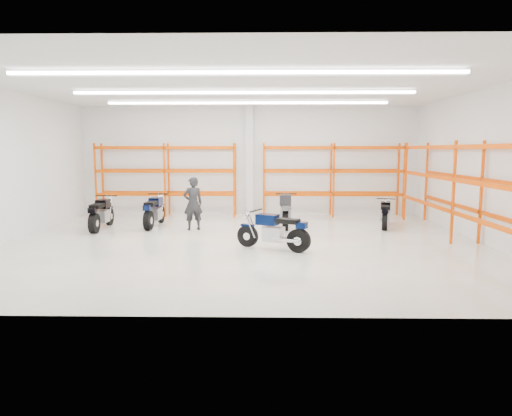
{
  "coord_description": "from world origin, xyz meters",
  "views": [
    {
      "loc": [
        0.61,
        -13.2,
        2.74
      ],
      "look_at": [
        0.37,
        0.5,
        0.98
      ],
      "focal_mm": 32.0,
      "sensor_mm": 36.0,
      "label": 1
    }
  ],
  "objects_px": {
    "standing_man": "(193,204)",
    "motorcycle_back_a": "(101,214)",
    "structural_column": "(249,161)",
    "motorcycle_main": "(276,232)",
    "motorcycle_back_d": "(385,215)",
    "motorcycle_back_b": "(154,212)",
    "motorcycle_back_c": "(286,211)"
  },
  "relations": [
    {
      "from": "structural_column",
      "to": "motorcycle_back_d",
      "type": "bearing_deg",
      "value": -31.76
    },
    {
      "from": "motorcycle_main",
      "to": "structural_column",
      "type": "height_order",
      "value": "structural_column"
    },
    {
      "from": "motorcycle_back_a",
      "to": "motorcycle_back_d",
      "type": "distance_m",
      "value": 9.9
    },
    {
      "from": "motorcycle_back_a",
      "to": "motorcycle_back_d",
      "type": "relative_size",
      "value": 1.18
    },
    {
      "from": "motorcycle_back_c",
      "to": "structural_column",
      "type": "xyz_separation_m",
      "value": [
        -1.37,
        3.13,
        1.65
      ]
    },
    {
      "from": "motorcycle_back_a",
      "to": "motorcycle_main",
      "type": "bearing_deg",
      "value": -27.47
    },
    {
      "from": "motorcycle_main",
      "to": "motorcycle_back_c",
      "type": "bearing_deg",
      "value": 83.16
    },
    {
      "from": "motorcycle_main",
      "to": "motorcycle_back_c",
      "type": "distance_m",
      "value": 3.64
    },
    {
      "from": "motorcycle_back_c",
      "to": "motorcycle_back_d",
      "type": "xyz_separation_m",
      "value": [
        3.52,
        0.1,
        -0.14
      ]
    },
    {
      "from": "motorcycle_main",
      "to": "standing_man",
      "type": "relative_size",
      "value": 1.11
    },
    {
      "from": "motorcycle_main",
      "to": "structural_column",
      "type": "distance_m",
      "value": 7.03
    },
    {
      "from": "motorcycle_back_d",
      "to": "motorcycle_back_a",
      "type": "bearing_deg",
      "value": -176.31
    },
    {
      "from": "motorcycle_main",
      "to": "standing_man",
      "type": "bearing_deg",
      "value": 131.56
    },
    {
      "from": "motorcycle_back_b",
      "to": "motorcycle_back_a",
      "type": "bearing_deg",
      "value": -159.47
    },
    {
      "from": "motorcycle_back_a",
      "to": "motorcycle_back_b",
      "type": "bearing_deg",
      "value": 20.53
    },
    {
      "from": "motorcycle_back_a",
      "to": "motorcycle_back_c",
      "type": "relative_size",
      "value": 0.95
    },
    {
      "from": "motorcycle_back_d",
      "to": "standing_man",
      "type": "height_order",
      "value": "standing_man"
    },
    {
      "from": "standing_man",
      "to": "structural_column",
      "type": "distance_m",
      "value": 4.28
    },
    {
      "from": "standing_man",
      "to": "motorcycle_back_d",
      "type": "bearing_deg",
      "value": 162.2
    },
    {
      "from": "motorcycle_main",
      "to": "motorcycle_back_b",
      "type": "xyz_separation_m",
      "value": [
        -4.24,
        3.71,
        0.03
      ]
    },
    {
      "from": "motorcycle_back_a",
      "to": "motorcycle_back_d",
      "type": "height_order",
      "value": "motorcycle_back_a"
    },
    {
      "from": "motorcycle_back_a",
      "to": "motorcycle_back_c",
      "type": "xyz_separation_m",
      "value": [
        6.35,
        0.54,
        0.07
      ]
    },
    {
      "from": "motorcycle_back_d",
      "to": "standing_man",
      "type": "xyz_separation_m",
      "value": [
        -6.7,
        -0.62,
        0.45
      ]
    },
    {
      "from": "standing_man",
      "to": "motorcycle_back_a",
      "type": "bearing_deg",
      "value": -22.68
    },
    {
      "from": "motorcycle_main",
      "to": "structural_column",
      "type": "relative_size",
      "value": 0.45
    },
    {
      "from": "motorcycle_back_a",
      "to": "motorcycle_back_c",
      "type": "distance_m",
      "value": 6.38
    },
    {
      "from": "structural_column",
      "to": "motorcycle_back_b",
      "type": "bearing_deg",
      "value": -137.47
    },
    {
      "from": "motorcycle_back_a",
      "to": "motorcycle_back_d",
      "type": "xyz_separation_m",
      "value": [
        9.87,
        0.64,
        -0.07
      ]
    },
    {
      "from": "motorcycle_back_b",
      "to": "motorcycle_back_d",
      "type": "bearing_deg",
      "value": 0.07
    },
    {
      "from": "motorcycle_back_c",
      "to": "motorcycle_back_a",
      "type": "bearing_deg",
      "value": -175.18
    },
    {
      "from": "motorcycle_main",
      "to": "standing_man",
      "type": "height_order",
      "value": "standing_man"
    },
    {
      "from": "standing_man",
      "to": "structural_column",
      "type": "height_order",
      "value": "structural_column"
    }
  ]
}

